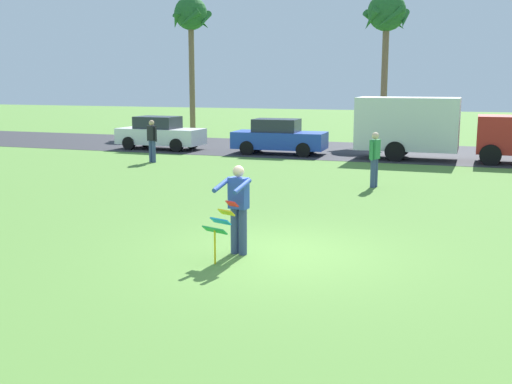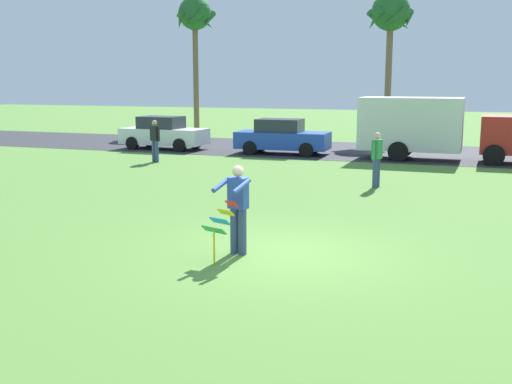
# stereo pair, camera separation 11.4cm
# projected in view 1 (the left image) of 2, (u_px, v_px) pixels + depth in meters

# --- Properties ---
(ground_plane) EXTENTS (120.00, 120.00, 0.00)m
(ground_plane) POSITION_uv_depth(u_px,v_px,m) (279.00, 253.00, 12.01)
(ground_plane) COLOR #568438
(road_strip) EXTENTS (120.00, 8.00, 0.01)m
(road_strip) POSITION_uv_depth(u_px,v_px,m) (395.00, 152.00, 28.85)
(road_strip) COLOR #2D2D33
(road_strip) RESTS_ON ground
(person_kite_flyer) EXTENTS (0.61, 0.71, 1.73)m
(person_kite_flyer) POSITION_uv_depth(u_px,v_px,m) (238.00, 206.00, 11.78)
(person_kite_flyer) COLOR #384772
(person_kite_flyer) RESTS_ON ground
(kite_held) EXTENTS (0.55, 0.71, 1.11)m
(kite_held) POSITION_uv_depth(u_px,v_px,m) (221.00, 223.00, 11.29)
(kite_held) COLOR red
(kite_held) RESTS_ON ground
(parked_car_white) EXTENTS (4.25, 1.93, 1.60)m
(parked_car_white) POSITION_uv_depth(u_px,v_px,m) (160.00, 133.00, 30.10)
(parked_car_white) COLOR white
(parked_car_white) RESTS_ON ground
(parked_car_blue) EXTENTS (4.25, 1.94, 1.60)m
(parked_car_blue) POSITION_uv_depth(u_px,v_px,m) (279.00, 137.00, 28.10)
(parked_car_blue) COLOR #2347B7
(parked_car_blue) RESTS_ON ground
(parked_truck_red_cab) EXTENTS (6.71, 2.14, 2.62)m
(parked_truck_red_cab) POSITION_uv_depth(u_px,v_px,m) (427.00, 127.00, 25.85)
(parked_truck_red_cab) COLOR #B2231E
(parked_truck_red_cab) RESTS_ON ground
(palm_tree_left_near) EXTENTS (2.58, 2.71, 8.60)m
(palm_tree_left_near) POSITION_uv_depth(u_px,v_px,m) (191.00, 19.00, 39.41)
(palm_tree_left_near) COLOR brown
(palm_tree_left_near) RESTS_ON ground
(palm_tree_right_near) EXTENTS (2.58, 2.71, 8.10)m
(palm_tree_right_near) POSITION_uv_depth(u_px,v_px,m) (387.00, 18.00, 33.98)
(palm_tree_right_near) COLOR brown
(palm_tree_right_near) RESTS_ON ground
(person_walker_near) EXTENTS (0.31, 0.55, 1.73)m
(person_walker_near) POSITION_uv_depth(u_px,v_px,m) (375.00, 158.00, 19.32)
(person_walker_near) COLOR #384772
(person_walker_near) RESTS_ON ground
(person_walker_far) EXTENTS (0.54, 0.33, 1.73)m
(person_walker_far) POSITION_uv_depth(u_px,v_px,m) (152.00, 140.00, 25.23)
(person_walker_far) COLOR #384772
(person_walker_far) RESTS_ON ground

